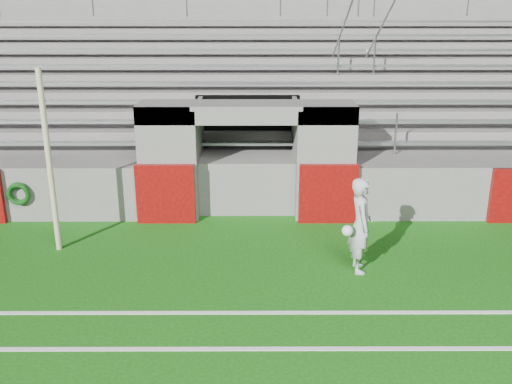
{
  "coord_description": "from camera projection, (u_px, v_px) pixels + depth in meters",
  "views": [
    {
      "loc": [
        0.17,
        -9.0,
        4.7
      ],
      "look_at": [
        0.2,
        1.8,
        1.1
      ],
      "focal_mm": 40.0,
      "sensor_mm": 36.0,
      "label": 1
    }
  ],
  "objects": [
    {
      "name": "ground",
      "position": [
        245.0,
        284.0,
        10.02
      ],
      "size": [
        90.0,
        90.0,
        0.0
      ],
      "primitive_type": "plane",
      "color": "#13520D",
      "rests_on": "ground"
    },
    {
      "name": "field_post",
      "position": [
        49.0,
        163.0,
        10.87
      ],
      "size": [
        0.11,
        0.11,
        3.59
      ],
      "primitive_type": "cylinder",
      "color": "beige",
      "rests_on": "ground"
    },
    {
      "name": "stadium_structure",
      "position": [
        249.0,
        115.0,
        17.11
      ],
      "size": [
        26.0,
        8.48,
        5.42
      ],
      "color": "#63615E",
      "rests_on": "ground"
    },
    {
      "name": "goalkeeper_with_ball",
      "position": [
        360.0,
        225.0,
        10.26
      ],
      "size": [
        0.59,
        0.67,
        1.77
      ],
      "color": "#AEB3B8",
      "rests_on": "ground"
    },
    {
      "name": "hose_coil",
      "position": [
        19.0,
        194.0,
        12.56
      ],
      "size": [
        0.51,
        0.15,
        0.52
      ],
      "color": "#0E4610",
      "rests_on": "ground"
    }
  ]
}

